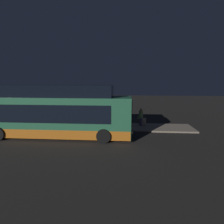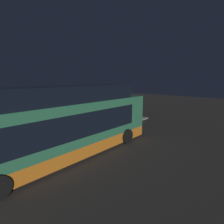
{
  "view_description": "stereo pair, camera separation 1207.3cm",
  "coord_description": "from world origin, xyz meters",
  "px_view_note": "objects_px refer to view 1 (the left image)",
  "views": [
    {
      "loc": [
        3.59,
        -13.32,
        4.48
      ],
      "look_at": [
        2.56,
        0.54,
        1.96
      ],
      "focal_mm": 28.0,
      "sensor_mm": 36.0,
      "label": 1
    },
    {
      "loc": [
        -7.43,
        -8.4,
        4.51
      ],
      "look_at": [
        2.56,
        0.54,
        1.96
      ],
      "focal_mm": 28.0,
      "sensor_mm": 36.0,
      "label": 2
    }
  ],
  "objects_px": {
    "bus_lead": "(52,114)",
    "sign_post": "(50,108)",
    "passenger_boarding": "(141,116)",
    "passenger_with_bags": "(83,117)",
    "passenger_waiting": "(121,116)",
    "suitcase": "(144,121)"
  },
  "relations": [
    {
      "from": "passenger_boarding",
      "to": "passenger_with_bags",
      "type": "relative_size",
      "value": 0.93
    },
    {
      "from": "passenger_waiting",
      "to": "passenger_boarding",
      "type": "bearing_deg",
      "value": 53.42
    },
    {
      "from": "bus_lead",
      "to": "passenger_boarding",
      "type": "xyz_separation_m",
      "value": [
        7.38,
        3.49,
        -0.82
      ]
    },
    {
      "from": "passenger_with_bags",
      "to": "sign_post",
      "type": "bearing_deg",
      "value": -19.7
    },
    {
      "from": "passenger_boarding",
      "to": "passenger_with_bags",
      "type": "height_order",
      "value": "passenger_with_bags"
    },
    {
      "from": "passenger_boarding",
      "to": "passenger_with_bags",
      "type": "bearing_deg",
      "value": 59.6
    },
    {
      "from": "passenger_boarding",
      "to": "sign_post",
      "type": "xyz_separation_m",
      "value": [
        -9.15,
        0.26,
        0.72
      ]
    },
    {
      "from": "passenger_boarding",
      "to": "suitcase",
      "type": "height_order",
      "value": "passenger_boarding"
    },
    {
      "from": "passenger_waiting",
      "to": "suitcase",
      "type": "relative_size",
      "value": 2.1
    },
    {
      "from": "bus_lead",
      "to": "passenger_with_bags",
      "type": "bearing_deg",
      "value": 48.95
    },
    {
      "from": "suitcase",
      "to": "passenger_boarding",
      "type": "bearing_deg",
      "value": -127.3
    },
    {
      "from": "bus_lead",
      "to": "passenger_waiting",
      "type": "height_order",
      "value": "bus_lead"
    },
    {
      "from": "bus_lead",
      "to": "sign_post",
      "type": "height_order",
      "value": "bus_lead"
    },
    {
      "from": "passenger_waiting",
      "to": "suitcase",
      "type": "bearing_deg",
      "value": 63.52
    },
    {
      "from": "passenger_waiting",
      "to": "bus_lead",
      "type": "bearing_deg",
      "value": -100.93
    },
    {
      "from": "suitcase",
      "to": "sign_post",
      "type": "relative_size",
      "value": 0.35
    },
    {
      "from": "passenger_waiting",
      "to": "sign_post",
      "type": "bearing_deg",
      "value": -135.83
    },
    {
      "from": "passenger_with_bags",
      "to": "suitcase",
      "type": "bearing_deg",
      "value": -162.33
    },
    {
      "from": "passenger_waiting",
      "to": "suitcase",
      "type": "distance_m",
      "value": 2.48
    },
    {
      "from": "passenger_boarding",
      "to": "bus_lead",
      "type": "bearing_deg",
      "value": 72.34
    },
    {
      "from": "bus_lead",
      "to": "sign_post",
      "type": "xyz_separation_m",
      "value": [
        -1.77,
        3.75,
        -0.1
      ]
    },
    {
      "from": "bus_lead",
      "to": "suitcase",
      "type": "relative_size",
      "value": 14.33
    }
  ]
}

